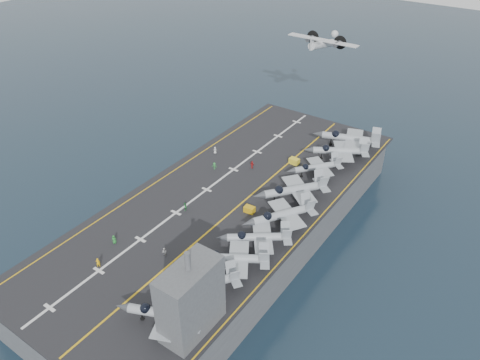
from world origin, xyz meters
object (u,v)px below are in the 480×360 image
Objects in this scene: transport_plane at (322,44)px; tow_cart_a at (195,253)px; fighter_jet_0 at (165,313)px; island_superstructure at (190,292)px.

tow_cart_a is at bearing -80.78° from transport_plane.
fighter_jet_0 is 0.80× the size of transport_plane.
transport_plane is (-21.20, 82.08, 10.85)m from island_superstructure.
island_superstructure is 17.36m from tow_cart_a.
tow_cart_a is (-9.91, 12.49, -6.87)m from island_superstructure.
island_superstructure reaches higher than tow_cart_a.
transport_plane is at bearing 101.78° from fighter_jet_0.
transport_plane reaches higher than tow_cart_a.
fighter_jet_0 is 15.70m from tow_cart_a.
island_superstructure is 6.55m from fighter_jet_0.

